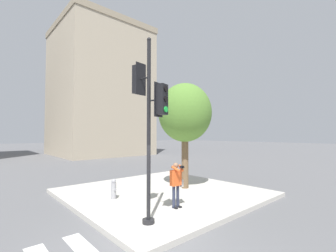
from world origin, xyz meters
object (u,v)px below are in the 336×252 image
(fire_hydrant, at_px, (114,189))
(traffic_signal_pole, at_px, (149,109))
(person_photographer, at_px, (176,181))
(street_tree, at_px, (185,113))

(fire_hydrant, bearing_deg, traffic_signal_pole, -98.01)
(person_photographer, bearing_deg, fire_hydrant, 115.50)
(street_tree, xyz_separation_m, fire_hydrant, (-3.59, 0.62, -3.32))
(traffic_signal_pole, xyz_separation_m, fire_hydrant, (0.42, 2.99, -3.03))
(traffic_signal_pole, bearing_deg, person_photographer, 17.00)
(street_tree, bearing_deg, fire_hydrant, 170.20)
(traffic_signal_pole, distance_m, person_photographer, 2.99)
(person_photographer, bearing_deg, traffic_signal_pole, -163.00)
(person_photographer, relative_size, street_tree, 0.31)
(person_photographer, relative_size, fire_hydrant, 1.97)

